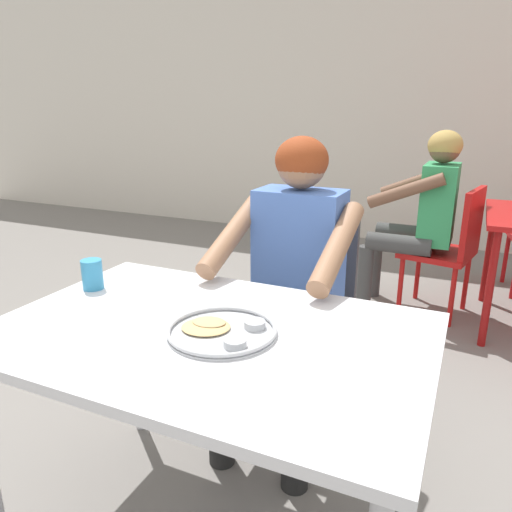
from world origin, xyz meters
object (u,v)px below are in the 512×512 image
at_px(drinking_cup, 92,273).
at_px(patron_background, 423,207).
at_px(chair_red_left, 452,244).
at_px(table_foreground, 209,352).
at_px(thali_tray, 223,330).
at_px(chair_foreground, 308,300).
at_px(diner_foreground, 291,267).

bearing_deg(drinking_cup, patron_background, 66.84).
xyz_separation_m(drinking_cup, chair_red_left, (1.07, 2.03, -0.29)).
bearing_deg(patron_background, chair_red_left, 0.73).
xyz_separation_m(table_foreground, thali_tray, (0.05, -0.01, 0.08)).
xyz_separation_m(chair_foreground, chair_red_left, (0.52, 1.32, -0.02)).
bearing_deg(diner_foreground, chair_foreground, 89.46).
distance_m(thali_tray, chair_red_left, 2.22).
bearing_deg(thali_tray, patron_background, 82.12).
distance_m(chair_foreground, patron_background, 1.37).
bearing_deg(chair_foreground, diner_foreground, -90.54).
xyz_separation_m(thali_tray, chair_red_left, (0.50, 2.15, -0.25)).
relative_size(table_foreground, diner_foreground, 1.00).
height_order(table_foreground, patron_background, patron_background).
bearing_deg(diner_foreground, drinking_cup, -137.77).
xyz_separation_m(diner_foreground, chair_red_left, (0.53, 1.54, -0.24)).
bearing_deg(table_foreground, thali_tray, -9.04).
relative_size(table_foreground, chair_foreground, 1.39).
height_order(diner_foreground, patron_background, diner_foreground).
bearing_deg(chair_foreground, patron_background, 76.09).
bearing_deg(chair_red_left, chair_foreground, -111.69).
height_order(thali_tray, diner_foreground, diner_foreground).
relative_size(drinking_cup, chair_foreground, 0.12).
distance_m(table_foreground, drinking_cup, 0.55).
distance_m(table_foreground, chair_foreground, 0.84).
relative_size(table_foreground, patron_background, 1.02).
bearing_deg(thali_tray, table_foreground, 170.96).
bearing_deg(diner_foreground, thali_tray, -87.20).
relative_size(thali_tray, chair_foreground, 0.35).
distance_m(table_foreground, thali_tray, 0.10).
distance_m(diner_foreground, chair_red_left, 1.64).
bearing_deg(thali_tray, chair_foreground, 91.91).
distance_m(chair_foreground, chair_red_left, 1.42).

